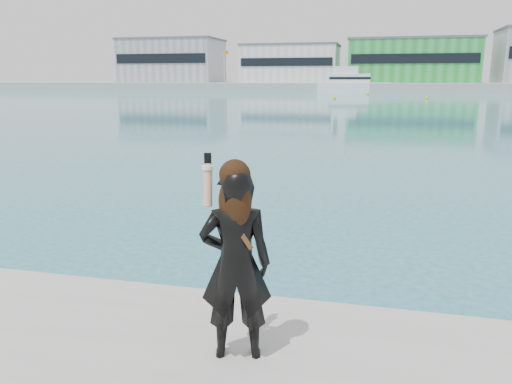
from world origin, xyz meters
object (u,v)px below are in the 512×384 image
(buoy_far, at_px, (334,99))
(woman, at_px, (235,259))
(buoy_extra, at_px, (368,95))
(buoy_near, at_px, (427,99))
(motor_yacht, at_px, (351,83))

(buoy_far, distance_m, woman, 74.39)
(buoy_extra, bearing_deg, buoy_near, -63.92)
(motor_yacht, distance_m, buoy_extra, 17.34)
(buoy_extra, distance_m, woman, 95.16)
(motor_yacht, xyz_separation_m, woman, (5.19, -111.85, -0.42))
(buoy_extra, bearing_deg, motor_yacht, 103.90)
(motor_yacht, height_order, buoy_near, motor_yacht)
(buoy_near, distance_m, woman, 76.95)
(buoy_far, bearing_deg, woman, -85.74)
(woman, bearing_deg, buoy_extra, -104.89)
(buoy_near, relative_size, buoy_far, 1.00)
(motor_yacht, distance_m, woman, 111.97)
(buoy_far, xyz_separation_m, buoy_extra, (4.47, 20.97, 0.00))
(buoy_far, height_order, woman, woman)
(buoy_far, height_order, buoy_extra, same)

